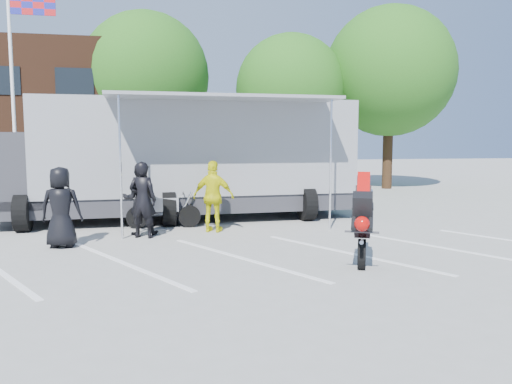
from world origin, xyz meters
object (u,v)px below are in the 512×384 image
object	(u,v)px
tree_left	(146,76)
spectator_leather_b	(143,200)
transporter_truck	(184,219)
tree_mid	(291,90)
tree_right	(390,72)
spectator_hivis	(214,196)
parked_motorcycle	(164,228)
stunt_bike_rider	(362,261)
spectator_leather_c	(140,199)
spectator_leather_a	(61,207)
flagpole	(19,67)

from	to	relation	value
tree_left	spectator_leather_b	xyz separation A→B (m)	(0.09, -12.30, -4.59)
transporter_truck	tree_mid	bearing A→B (deg)	53.66
tree_right	spectator_hivis	distance (m)	15.23
parked_motorcycle	stunt_bike_rider	xyz separation A→B (m)	(3.99, -4.76, 0.00)
tree_right	spectator_hivis	xyz separation A→B (m)	(-10.05, -10.34, -4.91)
parked_motorcycle	spectator_leather_b	world-z (taller)	spectator_leather_b
tree_right	spectator_leather_c	xyz separation A→B (m)	(-11.99, -10.35, -4.93)
spectator_leather_c	transporter_truck	bearing A→B (deg)	-117.61
tree_left	spectator_leather_a	distance (m)	14.01
parked_motorcycle	transporter_truck	bearing A→B (deg)	-19.92
spectator_leather_b	spectator_leather_c	distance (m)	0.46
flagpole	tree_right	distance (m)	16.88
flagpole	tree_right	size ratio (longest dim) A/B	0.88
spectator_leather_a	spectator_leather_b	distance (m)	2.00
tree_right	transporter_truck	world-z (taller)	tree_right
parked_motorcycle	spectator_hivis	bearing A→B (deg)	-119.87
flagpole	tree_mid	distance (m)	12.31
flagpole	spectator_leather_b	world-z (taller)	flagpole
transporter_truck	spectator_leather_b	world-z (taller)	spectator_leather_b
tree_right	spectator_leather_c	size ratio (longest dim) A/B	4.84
tree_mid	tree_right	bearing A→B (deg)	-5.71
spectator_leather_a	spectator_hivis	bearing A→B (deg)	-156.17
tree_right	tree_left	bearing A→B (deg)	172.87
stunt_bike_rider	spectator_leather_a	xyz separation A→B (m)	(-6.35, 2.58, 0.94)
tree_left	spectator_leather_b	size ratio (longest dim) A/B	4.42
tree_mid	spectator_leather_b	world-z (taller)	tree_mid
tree_mid	parked_motorcycle	distance (m)	12.80
tree_mid	transporter_truck	world-z (taller)	tree_mid
spectator_leather_c	tree_left	bearing A→B (deg)	-89.42
stunt_bike_rider	flagpole	bearing A→B (deg)	156.74
tree_right	spectator_hivis	bearing A→B (deg)	-134.19
spectator_leather_b	flagpole	bearing A→B (deg)	-34.44
parked_motorcycle	flagpole	bearing A→B (deg)	48.85
spectator_leather_a	tree_mid	bearing A→B (deg)	-121.10
flagpole	spectator_hivis	distance (m)	9.44
transporter_truck	parked_motorcycle	bearing A→B (deg)	-116.54
transporter_truck	stunt_bike_rider	distance (m)	7.02
spectator_leather_a	spectator_hivis	distance (m)	3.90
tree_mid	stunt_bike_rider	world-z (taller)	tree_mid
parked_motorcycle	spectator_leather_a	xyz separation A→B (m)	(-2.36, -2.18, 0.94)
tree_mid	stunt_bike_rider	distance (m)	15.69
tree_mid	transporter_truck	size ratio (longest dim) A/B	0.66
stunt_bike_rider	spectator_hivis	size ratio (longest dim) A/B	1.04
flagpole	spectator_leather_b	size ratio (longest dim) A/B	4.10
transporter_truck	stunt_bike_rider	world-z (taller)	transporter_truck
tree_left	parked_motorcycle	world-z (taller)	tree_left
tree_right	tree_mid	bearing A→B (deg)	174.29
parked_motorcycle	spectator_hivis	world-z (taller)	spectator_hivis
spectator_leather_c	tree_right	bearing A→B (deg)	-138.67
tree_left	transporter_truck	size ratio (longest dim) A/B	0.74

